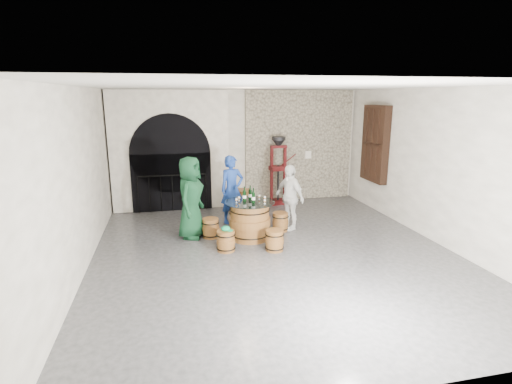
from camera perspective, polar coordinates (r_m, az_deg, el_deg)
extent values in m
plane|color=#313134|center=(8.04, 2.63, -8.60)|extent=(8.00, 8.00, 0.00)
plane|color=silver|center=(11.44, -2.56, 6.38)|extent=(8.00, 0.00, 8.00)
plane|color=silver|center=(4.01, 18.14, -8.15)|extent=(8.00, 0.00, 8.00)
plane|color=silver|center=(7.48, -24.08, 1.31)|extent=(0.00, 8.00, 8.00)
plane|color=silver|center=(9.15, 24.46, 3.33)|extent=(0.00, 8.00, 8.00)
plane|color=beige|center=(7.45, 2.90, 14.83)|extent=(8.00, 8.00, 0.00)
cube|color=tan|center=(11.83, 6.16, 6.56)|extent=(3.20, 0.12, 3.18)
cube|color=silver|center=(11.02, -12.15, 5.81)|extent=(3.10, 0.50, 3.18)
cube|color=black|center=(10.90, -11.91, 1.34)|extent=(2.10, 0.03, 1.55)
cylinder|color=black|center=(10.77, -12.12, 5.37)|extent=(2.10, 0.03, 2.10)
cylinder|color=black|center=(10.80, -11.96, 2.33)|extent=(1.79, 0.04, 0.04)
cylinder|color=black|center=(10.93, -16.51, -0.44)|extent=(0.02, 0.02, 0.98)
cylinder|color=black|center=(10.91, -14.96, -0.36)|extent=(0.02, 0.02, 0.98)
cylinder|color=black|center=(10.90, -13.40, -0.28)|extent=(0.02, 0.02, 0.98)
cylinder|color=black|center=(10.90, -11.83, -0.20)|extent=(0.02, 0.02, 0.98)
cylinder|color=black|center=(10.91, -10.27, -0.12)|extent=(0.02, 0.02, 0.98)
cylinder|color=black|center=(10.92, -8.72, -0.04)|extent=(0.02, 0.02, 0.98)
cylinder|color=black|center=(10.95, -7.16, 0.04)|extent=(0.02, 0.02, 0.98)
cube|color=black|center=(11.05, 16.67, 6.61)|extent=(0.20, 1.10, 2.00)
cube|color=black|center=(11.03, 16.44, 6.61)|extent=(0.06, 0.88, 1.76)
cube|color=black|center=(11.04, 16.58, 6.61)|extent=(0.22, 0.92, 0.06)
cube|color=black|center=(10.79, 17.32, 6.41)|extent=(0.22, 0.06, 1.80)
cube|color=black|center=(11.04, 16.58, 6.61)|extent=(0.22, 0.06, 1.80)
cube|color=black|center=(11.29, 15.87, 6.81)|extent=(0.22, 0.06, 1.80)
cylinder|color=brown|center=(8.66, -0.89, -4.18)|extent=(0.83, 0.83, 0.79)
cylinder|color=brown|center=(8.66, -0.89, -4.18)|extent=(0.89, 0.89, 0.17)
torus|color=black|center=(8.75, -0.88, -5.85)|extent=(0.89, 0.89, 0.02)
torus|color=black|center=(8.58, -0.89, -2.49)|extent=(0.89, 0.89, 0.02)
cylinder|color=brown|center=(8.55, -0.90, -1.61)|extent=(0.85, 0.85, 0.02)
cylinder|color=black|center=(8.54, -0.90, -1.45)|extent=(1.08, 1.08, 0.01)
cylinder|color=brown|center=(8.83, -6.49, -5.19)|extent=(0.35, 0.35, 0.41)
cylinder|color=brown|center=(8.83, -6.49, -5.19)|extent=(0.37, 0.37, 0.09)
torus|color=black|center=(8.88, -6.47, -6.05)|extent=(0.39, 0.39, 0.02)
torus|color=black|center=(8.79, -6.52, -4.33)|extent=(0.39, 0.39, 0.02)
cylinder|color=brown|center=(8.77, -6.53, -3.86)|extent=(0.36, 0.36, 0.02)
cylinder|color=brown|center=(9.49, -2.72, -3.77)|extent=(0.35, 0.35, 0.41)
cylinder|color=brown|center=(9.49, -2.72, -3.77)|extent=(0.37, 0.37, 0.09)
torus|color=black|center=(9.53, -2.71, -4.57)|extent=(0.39, 0.39, 0.02)
torus|color=black|center=(9.45, -2.73, -2.96)|extent=(0.39, 0.39, 0.02)
cylinder|color=brown|center=(9.43, -2.73, -2.52)|extent=(0.36, 0.36, 0.02)
cylinder|color=brown|center=(9.22, 3.50, -4.31)|extent=(0.35, 0.35, 0.41)
cylinder|color=brown|center=(9.22, 3.50, -4.31)|extent=(0.37, 0.37, 0.09)
torus|color=black|center=(9.26, 3.49, -5.13)|extent=(0.39, 0.39, 0.02)
torus|color=black|center=(9.18, 3.51, -3.48)|extent=(0.39, 0.39, 0.02)
cylinder|color=brown|center=(9.16, 3.52, -3.03)|extent=(0.36, 0.36, 0.02)
cylinder|color=brown|center=(8.07, 2.66, -6.97)|extent=(0.35, 0.35, 0.41)
cylinder|color=brown|center=(8.07, 2.66, -6.97)|extent=(0.37, 0.37, 0.09)
torus|color=black|center=(8.12, 2.65, -7.89)|extent=(0.39, 0.39, 0.02)
torus|color=black|center=(8.02, 2.67, -6.04)|extent=(0.39, 0.39, 0.02)
cylinder|color=brown|center=(7.99, 2.68, -5.52)|extent=(0.36, 0.36, 0.02)
cylinder|color=brown|center=(8.06, -4.32, -7.02)|extent=(0.35, 0.35, 0.41)
cylinder|color=brown|center=(8.06, -4.32, -7.02)|extent=(0.37, 0.37, 0.09)
torus|color=black|center=(8.11, -4.30, -7.94)|extent=(0.39, 0.39, 0.02)
torus|color=black|center=(8.01, -4.34, -6.09)|extent=(0.39, 0.39, 0.02)
cylinder|color=brown|center=(7.99, -4.35, -5.57)|extent=(0.36, 0.36, 0.02)
ellipsoid|color=#0C8D52|center=(7.97, -4.35, -5.24)|extent=(0.18, 0.18, 0.10)
cylinder|color=#0C8D52|center=(7.96, -3.75, -5.52)|extent=(0.12, 0.12, 0.01)
imported|color=#0F381F|center=(8.72, -9.35, -0.80)|extent=(0.88, 1.03, 1.79)
imported|color=navy|center=(9.66, -3.45, 0.35)|extent=(0.69, 0.55, 1.65)
imported|color=white|center=(9.23, 4.80, -0.74)|extent=(0.70, 0.96, 1.52)
cylinder|color=black|center=(8.55, -1.65, -0.62)|extent=(0.07, 0.07, 0.22)
cylinder|color=white|center=(8.55, -1.65, -0.68)|extent=(0.08, 0.08, 0.06)
cone|color=black|center=(8.52, -1.66, 0.20)|extent=(0.07, 0.07, 0.05)
cylinder|color=black|center=(8.51, -1.66, 0.56)|extent=(0.03, 0.03, 0.07)
cylinder|color=black|center=(8.41, -0.38, -0.84)|extent=(0.07, 0.07, 0.22)
cylinder|color=white|center=(8.42, -0.38, -0.91)|extent=(0.08, 0.08, 0.06)
cone|color=black|center=(8.38, -0.38, -0.02)|extent=(0.07, 0.07, 0.05)
cylinder|color=black|center=(8.37, -0.38, 0.35)|extent=(0.03, 0.03, 0.07)
cylinder|color=black|center=(8.66, -0.83, -0.43)|extent=(0.07, 0.07, 0.22)
cylinder|color=white|center=(8.66, -0.83, -0.50)|extent=(0.08, 0.08, 0.06)
cone|color=black|center=(8.63, -0.84, 0.37)|extent=(0.07, 0.07, 0.05)
cylinder|color=black|center=(8.61, -0.84, 0.73)|extent=(0.03, 0.03, 0.07)
cylinder|color=brown|center=(10.42, -1.89, -1.50)|extent=(0.46, 0.46, 0.64)
cylinder|color=brown|center=(10.42, -1.89, -1.50)|extent=(0.49, 0.49, 0.14)
torus|color=black|center=(10.48, -1.88, -2.66)|extent=(0.50, 0.50, 0.02)
torus|color=black|center=(10.37, -1.90, -0.34)|extent=(0.50, 0.50, 0.02)
cylinder|color=brown|center=(10.34, -1.91, 0.27)|extent=(0.47, 0.47, 0.02)
cube|color=#4A0C0D|center=(11.56, 3.14, -1.39)|extent=(0.58, 0.49, 0.10)
cube|color=#4A0C0D|center=(11.34, 3.20, 3.42)|extent=(0.51, 0.36, 0.12)
cube|color=#4A0C0D|center=(11.25, 3.24, 6.48)|extent=(0.49, 0.18, 0.07)
cylinder|color=black|center=(11.43, 3.17, 1.32)|extent=(0.06, 0.06, 1.02)
cylinder|color=black|center=(11.22, 3.26, 7.66)|extent=(0.39, 0.39, 0.09)
cone|color=black|center=(11.24, 3.25, 7.04)|extent=(0.39, 0.39, 0.20)
cube|color=#4A0C0D|center=(11.30, 2.24, 2.50)|extent=(0.08, 0.08, 1.62)
cube|color=#4A0C0D|center=(11.45, 4.13, 2.63)|extent=(0.08, 0.08, 1.62)
cylinder|color=#4A0C0D|center=(11.39, 4.71, 4.63)|extent=(0.43, 0.09, 0.32)
cube|color=silver|center=(11.87, 7.40, 5.33)|extent=(0.18, 0.10, 0.22)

